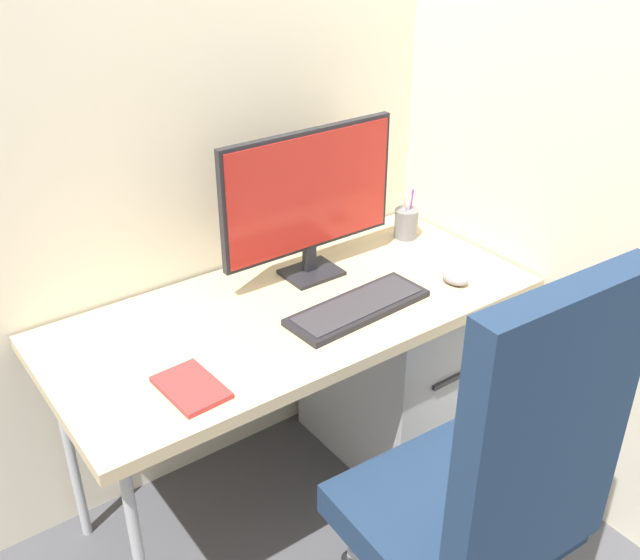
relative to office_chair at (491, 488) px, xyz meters
The scene contains 11 objects.
ground_plane 0.94m from the office_chair, 92.43° to the left, with size 8.00×8.00×0.00m, color #4C4C51.
wall_back 1.35m from the office_chair, 91.65° to the left, with size 2.99×0.04×2.80m, color beige.
wall_side_right 1.19m from the office_chair, 35.91° to the left, with size 0.04×2.22×2.80m, color beige.
desk 0.74m from the office_chair, 92.43° to the left, with size 1.40×0.64×0.72m.
office_chair is the anchor object (origin of this frame).
filing_cabinet 0.90m from the office_chair, 61.66° to the left, with size 0.46×0.56×0.64m.
monitor 0.96m from the office_chair, 82.18° to the left, with size 0.58×0.14×0.45m.
keyboard 0.64m from the office_chair, 80.53° to the left, with size 0.44×0.18×0.02m.
mouse 0.72m from the office_chair, 52.25° to the left, with size 0.06×0.09×0.04m, color gray.
pen_holder 1.05m from the office_chair, 59.18° to the left, with size 0.08×0.08×0.17m.
notebook 0.73m from the office_chair, 128.44° to the left, with size 0.12×0.19×0.01m, color #B23333.
Camera 1 is at (-0.99, -1.49, 1.80)m, focal length 41.20 mm.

